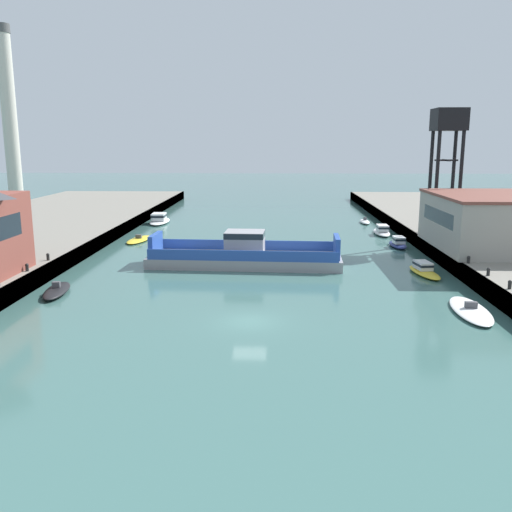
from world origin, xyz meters
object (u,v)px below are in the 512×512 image
Objects in this scene: moored_boat_far_left at (398,243)px; moored_boat_near_left at (365,222)px; crane_tower at (448,134)px; moored_boat_mid_right at (57,291)px; moored_boat_mid_left at (159,219)px; moored_boat_near_right at (382,231)px; smokestack_distant_a at (9,109)px; moored_boat_upstream_a at (471,310)px; moored_boat_upstream_b at (424,270)px; warehouse_shed at (490,221)px; moored_boat_far_right at (139,240)px; chain_ferry at (245,255)px.

moored_boat_near_left is at bearing 92.11° from moored_boat_far_left.
crane_tower reaches higher than moored_boat_far_left.
moored_boat_mid_left is at bearing 89.79° from moored_boat_mid_right.
moored_boat_mid_left is at bearing 150.10° from moored_boat_far_left.
moored_boat_near_left is at bearing 93.07° from moored_boat_near_right.
smokestack_distant_a is at bearing 117.14° from moored_boat_mid_right.
moored_boat_upstream_a is (34.01, -46.93, -0.42)m from moored_boat_mid_left.
moored_boat_upstream_b is 10.87m from warehouse_shed.
moored_boat_near_left is 0.73× the size of moored_boat_far_right.
moored_boat_near_right is at bearing -86.93° from moored_boat_near_left.
chain_ferry is 1.34× the size of warehouse_shed.
moored_boat_near_right is 0.88× the size of moored_boat_upstream_a.
moored_boat_near_right is (18.57, 20.64, -0.58)m from chain_ferry.
chain_ferry is 3.99× the size of moored_boat_far_left.
moored_boat_mid_right is at bearing -91.70° from moored_boat_far_right.
warehouse_shed reaches higher than chain_ferry.
warehouse_shed reaches higher than moored_boat_mid_left.
moored_boat_mid_right is at bearing -149.30° from crane_tower.
moored_boat_near_left is at bearing 60.60° from chain_ferry.
warehouse_shed is (7.86, -18.58, 4.07)m from moored_boat_near_right.
smokestack_distant_a reaches higher than moored_boat_mid_right.
chain_ferry is 20.73m from moored_boat_far_right.
smokestack_distant_a reaches higher than moored_boat_near_left.
smokestack_distant_a is (-77.80, 61.52, 20.22)m from moored_boat_far_left.
moored_boat_mid_right is 41.43m from moored_boat_far_left.
crane_tower is (39.36, -2.36, 13.83)m from moored_boat_far_right.
moored_boat_mid_left is at bearing 125.93° from moored_boat_upstream_a.
chain_ferry is 3.02× the size of moored_boat_far_right.
moored_boat_mid_left is 1.05× the size of moored_boat_upstream_a.
moored_boat_near_left is 33.63m from moored_boat_mid_left.
moored_boat_mid_left is 1.22× the size of moored_boat_far_right.
chain_ferry reaches higher than moored_boat_mid_right.
moored_boat_upstream_b is (33.77, -34.31, -0.17)m from moored_boat_mid_left.
warehouse_shed is at bearing -67.07° from moored_boat_near_right.
chain_ferry is 95.52m from smokestack_distant_a.
moored_boat_mid_left is 1.38× the size of moored_boat_mid_right.
moored_boat_near_left is 20.96m from moored_boat_far_left.
moored_boat_mid_right is 26.20m from moored_boat_far_right.
moored_boat_far_left is (0.17, -9.69, -0.02)m from moored_boat_near_right.
moored_boat_near_left is 11.27m from moored_boat_near_right.
moored_boat_mid_left is at bearing 92.15° from moored_boat_far_right.
moored_boat_far_left is at bearing -87.89° from moored_boat_near_left.
warehouse_shed is (8.46, -29.83, 4.33)m from moored_boat_near_left.
moored_boat_near_right is at bearing -16.41° from moored_boat_mid_left.
moored_boat_far_right is 75.82m from smokestack_distant_a.
moored_boat_upstream_b is (-0.44, -24.23, -0.08)m from moored_boat_near_right.
smokestack_distant_a reaches higher than warehouse_shed.
moored_boat_mid_left is 48.14m from moored_boat_upstream_b.
chain_ferry reaches higher than moored_boat_upstream_a.
crane_tower is (40.14, 23.83, 13.72)m from moored_boat_mid_right.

